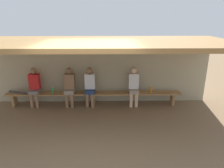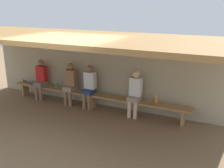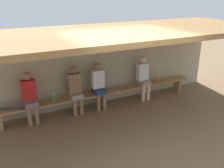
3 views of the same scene
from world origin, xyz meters
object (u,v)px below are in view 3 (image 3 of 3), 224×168
Objects in this scene: bench at (103,94)px; water_bottle_blue at (54,97)px; player_shirtless_tan at (30,96)px; baseball_bat at (8,109)px; player_leftmost at (99,84)px; player_in_white at (75,88)px; water_bottle_green at (158,78)px; player_near_post at (143,76)px.

water_bottle_blue is (-1.40, 0.04, 0.17)m from bench.
baseball_bat is at bearing -179.67° from player_shirtless_tan.
baseball_bat reaches higher than bench.
player_shirtless_tan is 1.00× the size of player_leftmost.
player_in_white is at bearing 180.00° from player_leftmost.
baseball_bat is (-1.72, -0.00, -0.24)m from player_in_white.
player_leftmost is 2.42m from baseball_bat.
baseball_bat is (-2.54, -0.00, 0.11)m from bench.
water_bottle_green is (3.38, 0.00, 0.01)m from water_bottle_blue.
player_near_post reaches higher than bench.
player_leftmost reaches higher than baseball_bat.
water_bottle_blue is 0.93× the size of water_bottle_green.
player_in_white is 0.61m from water_bottle_blue.
water_bottle_blue is at bearing 3.96° from player_shirtless_tan.
player_near_post is at bearing -0.86° from water_bottle_blue.
water_bottle_blue is at bearing 179.14° from player_near_post.
bench is 1.99m from water_bottle_green.
player_near_post is 0.63m from water_bottle_green.
bench is at bearing 16.53° from baseball_bat.
player_leftmost is 5.99× the size of water_bottle_green.
player_in_white is at bearing 179.78° from bench.
player_near_post is at bearing -176.06° from water_bottle_green.
water_bottle_green is at bearing 0.61° from player_shirtless_tan.
water_bottle_green reaches higher than water_bottle_blue.
bench is at bearing -179.87° from player_near_post.
bench is at bearing -0.22° from player_in_white.
water_bottle_green is (2.11, 0.04, -0.16)m from player_leftmost.
player_shirtless_tan is (-2.00, 0.00, 0.34)m from bench.
baseball_bat is at bearing -179.43° from water_bottle_green.
player_in_white is at bearing 16.63° from baseball_bat.
player_leftmost is (1.88, 0.00, 0.00)m from player_shirtless_tan.
player_leftmost is at bearing -1.86° from water_bottle_blue.
baseball_bat is at bearing -179.95° from player_near_post.
water_bottle_green is (1.98, 0.05, 0.18)m from bench.
player_shirtless_tan and player_in_white have the same top height.
player_near_post is 6.45× the size of water_bottle_blue.
player_leftmost is (-0.12, 0.00, 0.34)m from bench.
baseball_bat is at bearing -179.93° from player_leftmost.
player_shirtless_tan is 1.00× the size of player_near_post.
player_shirtless_tan is 0.63m from water_bottle_blue.
player_leftmost is at bearing -178.85° from water_bottle_green.
player_near_post is 3.91m from baseball_bat.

